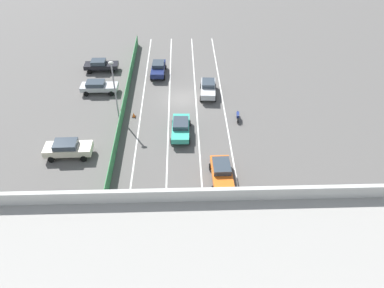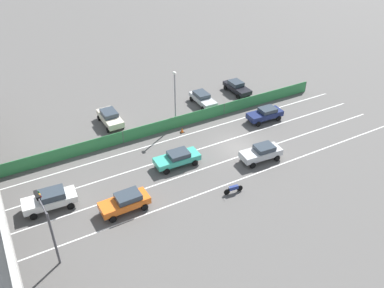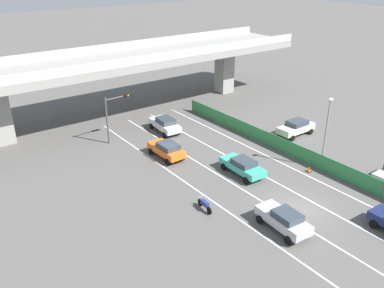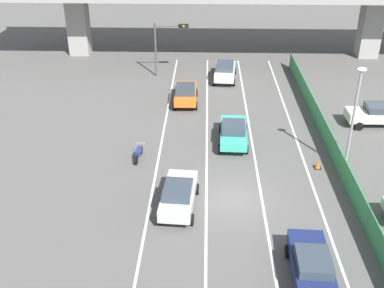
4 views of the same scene
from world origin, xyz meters
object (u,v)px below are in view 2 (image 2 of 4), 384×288
at_px(car_taxi_teal, 177,158).
at_px(parked_sedan_cream, 110,117).
at_px(parked_wagon_silver, 203,98).
at_px(street_lamp, 175,94).
at_px(car_sedan_silver, 262,152).
at_px(parked_sedan_dark, 237,87).
at_px(traffic_light, 46,219).
at_px(motorcycle, 233,189).
at_px(car_hatchback_white, 50,199).
at_px(car_sedan_navy, 265,114).
at_px(car_taxi_orange, 125,202).
at_px(traffic_cone, 182,130).

xyz_separation_m(car_taxi_teal, parked_sedan_cream, (11.12, 3.23, 0.08)).
distance_m(parked_wagon_silver, street_lamp, 7.12).
xyz_separation_m(car_sedan_silver, parked_sedan_dark, (14.21, -6.65, -0.06)).
xyz_separation_m(parked_wagon_silver, traffic_light, (-15.83, 22.58, 2.79)).
height_order(car_taxi_teal, motorcycle, car_taxi_teal).
bearing_deg(traffic_light, car_hatchback_white, -10.22).
relative_size(car_sedan_navy, parked_wagon_silver, 0.98).
bearing_deg(car_taxi_orange, parked_sedan_dark, -56.28).
relative_size(car_taxi_orange, parked_sedan_dark, 0.97).
relative_size(car_taxi_orange, traffic_light, 0.86).
bearing_deg(car_taxi_orange, street_lamp, -44.21).
relative_size(car_taxi_orange, parked_sedan_cream, 0.95).
distance_m(motorcycle, parked_sedan_dark, 21.03).
xyz_separation_m(car_taxi_teal, car_sedan_navy, (2.92, -13.40, 0.03)).
relative_size(car_taxi_teal, parked_sedan_dark, 1.04).
distance_m(car_sedan_silver, street_lamp, 11.88).
bearing_deg(street_lamp, car_hatchback_white, 114.21).
relative_size(motorcycle, traffic_cone, 3.36).
bearing_deg(car_taxi_teal, parked_sedan_cream, 16.19).
bearing_deg(car_taxi_orange, parked_wagon_silver, -49.01).
xyz_separation_m(car_taxi_orange, parked_sedan_cream, (14.80, -3.80, 0.03)).
height_order(car_sedan_silver, traffic_light, traffic_light).
height_order(motorcycle, parked_sedan_cream, parked_sedan_cream).
xyz_separation_m(car_taxi_teal, car_taxi_orange, (-3.68, 7.03, 0.05)).
relative_size(car_taxi_orange, street_lamp, 0.64).
relative_size(parked_sedan_dark, parked_sedan_cream, 0.98).
xyz_separation_m(parked_wagon_silver, parked_sedan_cream, (0.98, 12.11, 0.08)).
bearing_deg(car_hatchback_white, parked_sedan_dark, -68.11).
bearing_deg(car_sedan_silver, car_taxi_teal, 66.92).
relative_size(parked_sedan_cream, traffic_light, 0.90).
bearing_deg(car_hatchback_white, parked_wagon_silver, -64.39).
xyz_separation_m(car_sedan_navy, street_lamp, (4.11, 10.00, 3.30)).
relative_size(car_taxi_orange, motorcycle, 2.26).
height_order(car_sedan_navy, traffic_light, traffic_light).
bearing_deg(street_lamp, car_taxi_teal, 154.20).
height_order(parked_sedan_dark, traffic_cone, parked_sedan_dark).
xyz_separation_m(car_sedan_silver, parked_wagon_silver, (13.56, -0.87, -0.05)).
height_order(car_sedan_navy, motorcycle, car_sedan_navy).
height_order(car_sedan_navy, parked_sedan_dark, car_sedan_navy).
bearing_deg(traffic_cone, parked_wagon_silver, -48.94).
height_order(car_sedan_silver, street_lamp, street_lamp).
height_order(car_taxi_orange, parked_sedan_dark, car_taxi_orange).
bearing_deg(car_sedan_silver, car_sedan_navy, -40.38).
bearing_deg(traffic_cone, car_sedan_navy, -103.41).
relative_size(parked_sedan_dark, parked_wagon_silver, 1.00).
height_order(car_taxi_orange, parked_wagon_silver, car_taxi_orange).
distance_m(car_hatchback_white, motorcycle, 16.48).
distance_m(car_sedan_silver, parked_sedan_dark, 15.68).
relative_size(car_sedan_navy, traffic_light, 0.86).
height_order(parked_wagon_silver, parked_sedan_cream, parked_sedan_cream).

